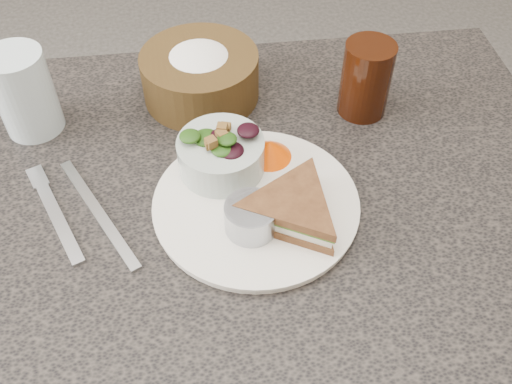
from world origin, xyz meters
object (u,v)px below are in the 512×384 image
Objects in this scene: salad_bowl at (221,150)px; cola_glass at (367,76)px; bread_basket at (200,69)px; dinner_plate at (256,204)px; dressing_ramekin at (251,218)px; water_glass at (24,93)px; dining_table at (230,332)px; sandwich at (293,209)px.

cola_glass is at bearing 26.25° from salad_bowl.
bread_basket reaches higher than salad_bowl.
dinner_plate is at bearing -59.44° from salad_bowl.
dressing_ramekin is (0.03, -0.11, -0.01)m from salad_bowl.
salad_bowl is at bearing -153.75° from cola_glass.
water_glass is (-0.31, 0.20, 0.06)m from dinner_plate.
dressing_ramekin is at bearing -62.80° from dining_table.
dinner_plate is 0.05m from dressing_ramekin.
sandwich is at bearing -33.80° from water_glass.
dining_table is at bearing -96.90° from salad_bowl.
salad_bowl is (0.01, 0.04, 0.42)m from dining_table.
dressing_ramekin is (-0.05, -0.01, -0.00)m from sandwich.
cola_glass is at bearing 48.06° from dressing_ramekin.
dining_table is at bearing 174.81° from sandwich.
dinner_plate is 0.37m from water_glass.
bread_basket reaches higher than sandwich.
dressing_ramekin reaches higher than dining_table.
dressing_ramekin is 0.30m from cola_glass.
cola_glass reaches higher than bread_basket.
bread_basket is (-0.05, 0.28, 0.02)m from dressing_ramekin.
sandwich is at bearing -124.15° from cola_glass.
salad_bowl is 0.65× the size of bread_basket.
bread_basket is 0.26m from water_glass.
water_glass is at bearing -170.38° from bread_basket.
dressing_ramekin is 0.52× the size of water_glass.
cola_glass is (0.19, 0.18, 0.06)m from dinner_plate.
dining_table is 0.38m from dinner_plate.
dinner_plate is 4.02× the size of dressing_ramekin.
sandwich is 0.13m from salad_bowl.
dining_table is 0.42m from salad_bowl.
cola_glass reaches higher than dining_table.
cola_glass is (0.14, 0.21, 0.03)m from sandwich.
water_glass is at bearing 177.43° from cola_glass.
sandwich is 0.29m from bread_basket.
dinner_plate is at bearing -76.84° from bread_basket.
bread_basket is at bearing 95.67° from salad_bowl.
dining_table is at bearing -33.86° from water_glass.
salad_bowl is 1.77× the size of dressing_ramekin.
dinner_plate is 0.26m from cola_glass.
cola_glass is at bearing 84.28° from sandwich.
dinner_plate is 0.09m from salad_bowl.
water_glass reaches higher than salad_bowl.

